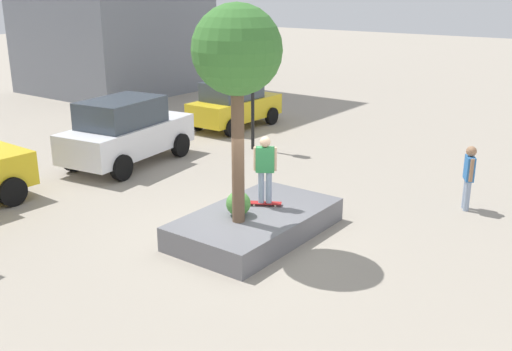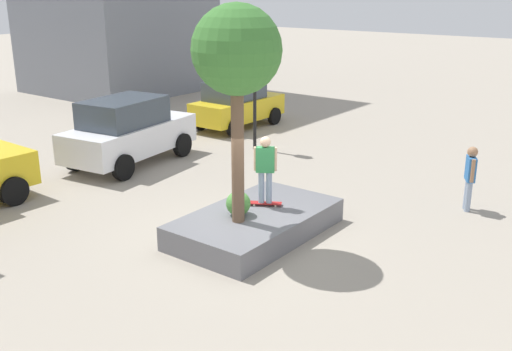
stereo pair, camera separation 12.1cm
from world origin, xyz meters
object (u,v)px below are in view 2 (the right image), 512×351
bystander_watching (470,174)px  skateboarder (265,165)px  skateboard (265,203)px  police_car (128,131)px  traffic_light_corner (255,70)px  taxi_cab (237,104)px  plaza_tree (237,53)px  planter_ledge (256,223)px

bystander_watching → skateboarder: bearing=139.6°
skateboard → police_car: size_ratio=0.16×
skateboard → traffic_light_corner: 7.57m
traffic_light_corner → bystander_watching: size_ratio=2.38×
traffic_light_corner → bystander_watching: 8.42m
skateboarder → traffic_light_corner: traffic_light_corner is taller
police_car → traffic_light_corner: (3.95, -2.17, 1.70)m
police_car → traffic_light_corner: bearing=-28.8°
bystander_watching → taxi_cab: bearing=70.9°
skateboard → bystander_watching: 5.43m
plaza_tree → police_car: size_ratio=0.96×
taxi_cab → bystander_watching: bearing=-109.1°
skateboarder → police_car: size_ratio=0.33×
skateboard → traffic_light_corner: traffic_light_corner is taller
traffic_light_corner → planter_ledge: bearing=-142.5°
planter_ledge → skateboard: bearing=11.2°
taxi_cab → bystander_watching: size_ratio=2.45×
planter_ledge → skateboarder: (0.49, 0.10, 1.30)m
traffic_light_corner → bystander_watching: (-1.48, -8.09, -1.82)m
planter_ledge → police_car: size_ratio=0.83×
planter_ledge → traffic_light_corner: bearing=37.5°
skateboarder → bystander_watching: skateboarder is taller
police_car → bystander_watching: size_ratio=2.87×
traffic_light_corner → taxi_cab: bearing=49.7°
plaza_tree → traffic_light_corner: 8.36m
skateboarder → traffic_light_corner: size_ratio=0.40×
planter_ledge → bystander_watching: 5.78m
plaza_tree → police_car: 8.07m
bystander_watching → skateboard: bearing=139.6°
skateboard → bystander_watching: (4.13, -3.51, 0.37)m
taxi_cab → bystander_watching: taxi_cab is taller
plaza_tree → skateboard: plaza_tree is taller
planter_ledge → plaza_tree: (-0.67, -0.01, 4.00)m
plaza_tree → taxi_cab: (9.00, 7.32, -3.29)m
skateboard → taxi_cab: size_ratio=0.19×
skateboarder → police_car: 6.97m
planter_ledge → bystander_watching: bystander_watching is taller
skateboarder → taxi_cab: skateboarder is taller
skateboarder → police_car: skateboarder is taller
police_car → bystander_watching: police_car is taller
traffic_light_corner → police_car: bearing=151.2°
police_car → taxi_cab: size_ratio=1.17×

